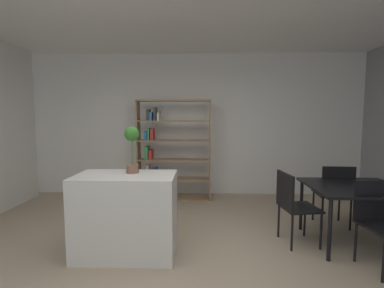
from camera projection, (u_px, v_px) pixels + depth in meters
The scene contains 9 objects.
ground_plane at pixel (167, 271), 2.91m from camera, with size 10.00×10.00×0.00m, color tan.
back_partition at pixel (184, 125), 5.75m from camera, with size 7.27×0.06×2.84m, color white.
kitchen_island at pixel (126, 215), 3.23m from camera, with size 1.12×0.64×0.93m, color silver.
potted_plant_on_island at pixel (132, 144), 3.26m from camera, with size 0.17×0.17×0.54m.
open_bookshelf at pixel (167, 150), 5.39m from camera, with size 1.39×0.31×1.89m.
dining_table at pixel (356, 192), 3.47m from camera, with size 1.12×0.99×0.73m.
dining_chair_near at pixel (381, 217), 2.97m from camera, with size 0.50×0.51×0.90m.
dining_chair_island_side at pixel (292, 201), 3.49m from camera, with size 0.47×0.50×0.90m.
dining_chair_far at pixel (335, 190), 4.00m from camera, with size 0.46×0.45×0.90m.
Camera 1 is at (0.34, -2.76, 1.58)m, focal length 26.41 mm.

